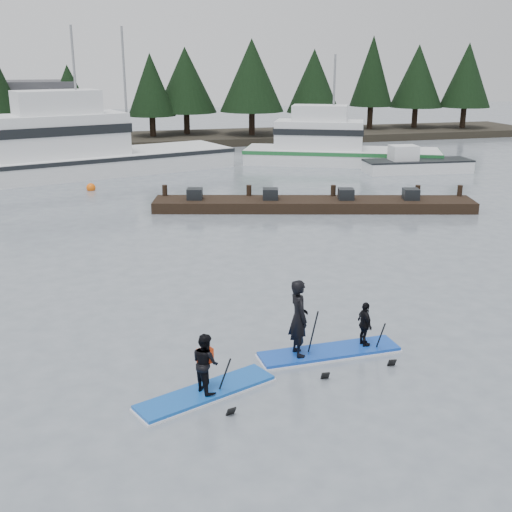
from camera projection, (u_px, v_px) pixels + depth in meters
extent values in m
plane|color=slate|center=(327.00, 383.00, 13.94)|extent=(160.00, 160.00, 0.00)
cube|color=#2D281E|center=(143.00, 140.00, 52.60)|extent=(70.00, 8.00, 0.60)
cube|color=white|center=(96.00, 171.00, 39.20)|extent=(17.38, 9.22, 2.23)
cube|color=white|center=(59.00, 135.00, 37.50)|extent=(8.18, 5.35, 2.42)
cylinder|color=gray|center=(76.00, 91.00, 37.36)|extent=(0.14, 0.14, 7.32)
cube|color=white|center=(341.00, 162.00, 42.67)|extent=(13.03, 8.49, 1.81)
cube|color=white|center=(319.00, 135.00, 42.37)|extent=(6.26, 4.71, 1.81)
cylinder|color=gray|center=(334.00, 102.00, 41.61)|extent=(0.14, 0.14, 5.98)
cube|color=white|center=(418.00, 166.00, 39.44)|extent=(6.69, 2.50, 0.76)
cube|color=black|center=(313.00, 204.00, 29.76)|extent=(14.76, 5.78, 0.49)
sphere|color=#FD640C|center=(91.00, 190.00, 34.19)|extent=(0.48, 0.48, 0.48)
sphere|color=#FD640C|center=(381.00, 171.00, 40.07)|extent=(0.53, 0.53, 0.53)
cube|color=#1251B1|center=(206.00, 393.00, 13.43)|extent=(3.13, 1.84, 0.12)
imported|color=black|center=(205.00, 363.00, 13.22)|extent=(0.68, 0.76, 1.28)
cube|color=#FF4315|center=(205.00, 356.00, 13.18)|extent=(0.35, 0.30, 0.32)
cylinder|color=black|center=(222.00, 383.00, 13.33)|extent=(0.25, 0.87, 1.50)
cube|color=#1344B5|center=(329.00, 352.00, 15.28)|extent=(3.41, 0.91, 0.12)
imported|color=black|center=(299.00, 318.00, 14.76)|extent=(0.46, 0.69, 1.84)
cylinder|color=black|center=(312.00, 338.00, 14.76)|extent=(0.14, 1.00, 1.70)
imported|color=black|center=(365.00, 324.00, 15.35)|extent=(0.29, 0.65, 1.10)
cylinder|color=black|center=(377.00, 344.00, 15.35)|extent=(0.13, 0.85, 1.44)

